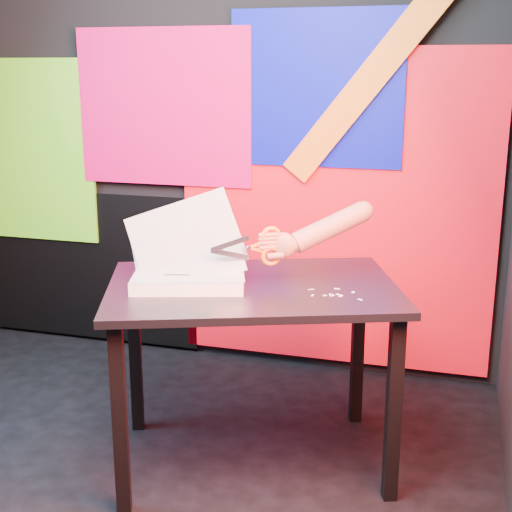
% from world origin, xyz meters
% --- Properties ---
extents(room, '(3.01, 3.01, 2.71)m').
position_xyz_m(room, '(0.00, 0.00, 1.35)').
color(room, black).
rests_on(room, ground).
extents(backdrop, '(2.88, 0.05, 2.08)m').
position_xyz_m(backdrop, '(0.06, 1.46, 0.96)').
color(backdrop, red).
rests_on(backdrop, ground).
extents(work_table, '(1.28, 1.07, 0.75)m').
position_xyz_m(work_table, '(0.52, 0.48, 0.65)').
color(work_table, black).
rests_on(work_table, ground).
extents(printout_stack, '(0.52, 0.41, 0.38)m').
position_xyz_m(printout_stack, '(0.28, 0.41, 0.78)').
color(printout_stack, silver).
rests_on(printout_stack, work_table).
extents(scissors, '(0.24, 0.15, 0.16)m').
position_xyz_m(scissors, '(0.56, 0.50, 0.90)').
color(scissors, silver).
rests_on(scissors, printout_stack).
extents(hand_forearm, '(0.39, 0.27, 0.20)m').
position_xyz_m(hand_forearm, '(0.76, 0.62, 0.95)').
color(hand_forearm, '#9D6250').
rests_on(hand_forearm, work_table).
extents(paper_clippings, '(0.22, 0.12, 0.00)m').
position_xyz_m(paper_clippings, '(0.84, 0.45, 0.75)').
color(paper_clippings, silver).
rests_on(paper_clippings, work_table).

